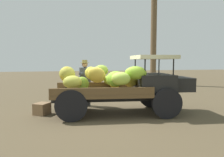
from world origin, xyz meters
TOP-DOWN VIEW (x-y plane):
  - ground_plane at (0.00, 0.00)m, footprint 60.00×60.00m
  - truck at (0.35, 0.19)m, footprint 4.58×2.17m
  - farmer at (-0.79, 1.63)m, footprint 0.53×0.47m
  - wooden_crate at (-2.28, 0.68)m, footprint 0.57×0.59m

SIDE VIEW (x-z plane):
  - ground_plane at x=0.00m, z-range 0.00..0.00m
  - wooden_crate at x=-2.28m, z-range 0.00..0.37m
  - truck at x=0.35m, z-range 0.02..1.92m
  - farmer at x=-0.79m, z-range 0.12..1.88m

